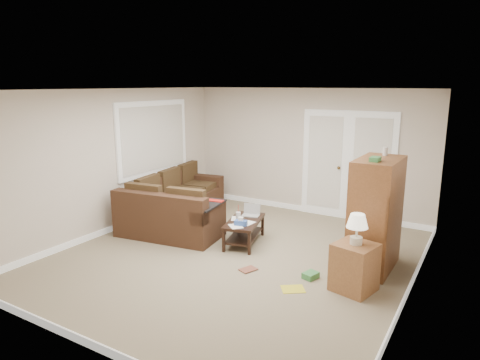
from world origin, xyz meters
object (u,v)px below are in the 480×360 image
Objects in this scene: sectional_sofa at (176,207)px; side_cabinet at (355,263)px; tv_armoire at (375,214)px; coffee_table at (245,230)px.

side_cabinet reaches higher than sectional_sofa.
sectional_sofa is 1.62× the size of tv_armoire.
coffee_table is at bearing -176.19° from tv_armoire.
coffee_table is 1.05× the size of side_cabinet.
tv_armoire reaches higher than coffee_table.
tv_armoire is at bearing -9.79° from sectional_sofa.
tv_armoire is (2.06, 0.11, 0.58)m from coffee_table.
coffee_table is 0.63× the size of tv_armoire.
side_cabinet reaches higher than coffee_table.
sectional_sofa is at bearing 179.26° from side_cabinet.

